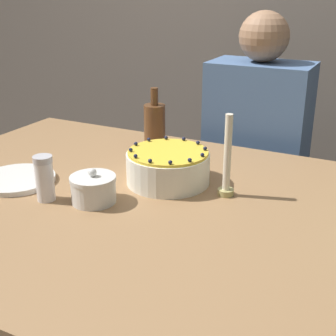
{
  "coord_description": "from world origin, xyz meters",
  "views": [
    {
      "loc": [
        0.67,
        -1.03,
        1.31
      ],
      "look_at": [
        0.07,
        0.15,
        0.79
      ],
      "focal_mm": 50.0,
      "sensor_mm": 36.0,
      "label": 1
    }
  ],
  "objects_px": {
    "cake": "(168,167)",
    "bottle": "(155,125)",
    "person_man_blue_shirt": "(254,180)",
    "sugar_bowl": "(93,189)",
    "candle": "(227,164)",
    "sugar_shaker": "(44,178)"
  },
  "relations": [
    {
      "from": "candle",
      "to": "bottle",
      "type": "bearing_deg",
      "value": 143.71
    },
    {
      "from": "candle",
      "to": "person_man_blue_shirt",
      "type": "bearing_deg",
      "value": 98.53
    },
    {
      "from": "sugar_bowl",
      "to": "bottle",
      "type": "bearing_deg",
      "value": 98.08
    },
    {
      "from": "cake",
      "to": "bottle",
      "type": "distance_m",
      "value": 0.34
    },
    {
      "from": "sugar_shaker",
      "to": "person_man_blue_shirt",
      "type": "distance_m",
      "value": 1.0
    },
    {
      "from": "cake",
      "to": "candle",
      "type": "bearing_deg",
      "value": -2.37
    },
    {
      "from": "sugar_shaker",
      "to": "candle",
      "type": "xyz_separation_m",
      "value": [
        0.44,
        0.26,
        0.03
      ]
    },
    {
      "from": "bottle",
      "to": "cake",
      "type": "bearing_deg",
      "value": -54.83
    },
    {
      "from": "cake",
      "to": "bottle",
      "type": "bearing_deg",
      "value": 125.17
    },
    {
      "from": "bottle",
      "to": "person_man_blue_shirt",
      "type": "bearing_deg",
      "value": 50.25
    },
    {
      "from": "bottle",
      "to": "sugar_bowl",
      "type": "bearing_deg",
      "value": -81.92
    },
    {
      "from": "candle",
      "to": "person_man_blue_shirt",
      "type": "height_order",
      "value": "person_man_blue_shirt"
    },
    {
      "from": "sugar_bowl",
      "to": "candle",
      "type": "distance_m",
      "value": 0.38
    },
    {
      "from": "sugar_bowl",
      "to": "person_man_blue_shirt",
      "type": "relative_size",
      "value": 0.11
    },
    {
      "from": "sugar_shaker",
      "to": "person_man_blue_shirt",
      "type": "xyz_separation_m",
      "value": [
        0.35,
        0.89,
        -0.28
      ]
    },
    {
      "from": "bottle",
      "to": "person_man_blue_shirt",
      "type": "height_order",
      "value": "person_man_blue_shirt"
    },
    {
      "from": "cake",
      "to": "candle",
      "type": "distance_m",
      "value": 0.2
    },
    {
      "from": "sugar_shaker",
      "to": "person_man_blue_shirt",
      "type": "relative_size",
      "value": 0.11
    },
    {
      "from": "cake",
      "to": "person_man_blue_shirt",
      "type": "height_order",
      "value": "person_man_blue_shirt"
    },
    {
      "from": "cake",
      "to": "bottle",
      "type": "relative_size",
      "value": 1.13
    },
    {
      "from": "sugar_shaker",
      "to": "bottle",
      "type": "distance_m",
      "value": 0.55
    },
    {
      "from": "cake",
      "to": "person_man_blue_shirt",
      "type": "relative_size",
      "value": 0.21
    }
  ]
}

